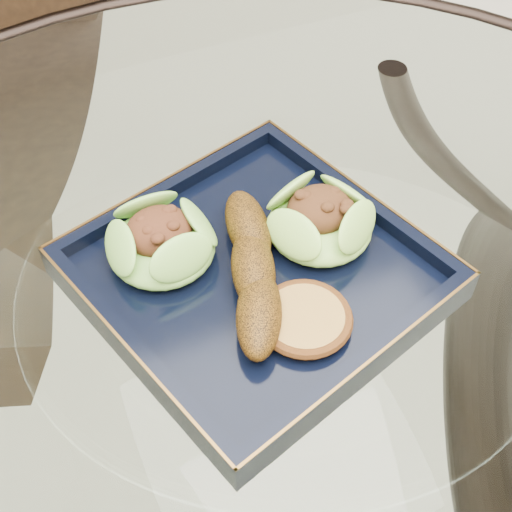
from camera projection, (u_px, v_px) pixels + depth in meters
name	position (u px, v px, depth m)	size (l,w,h in m)	color
dining_table	(277.00, 407.00, 0.74)	(1.13, 1.13, 0.77)	white
navy_plate	(256.00, 278.00, 0.63)	(0.27, 0.27, 0.02)	black
lettuce_wrap_left	(161.00, 243.00, 0.62)	(0.09, 0.09, 0.03)	#4F8B28
lettuce_wrap_right	(320.00, 222.00, 0.64)	(0.09, 0.09, 0.03)	olive
roasted_plantain	(253.00, 268.00, 0.60)	(0.18, 0.04, 0.03)	#583409
crumb_patty	(305.00, 320.00, 0.58)	(0.07, 0.07, 0.01)	#A98338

